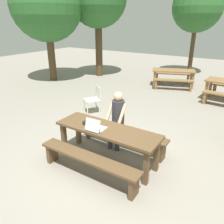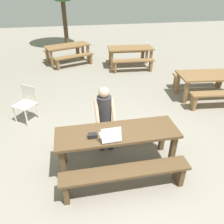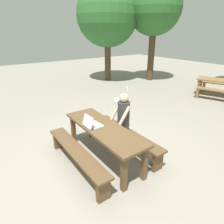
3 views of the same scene
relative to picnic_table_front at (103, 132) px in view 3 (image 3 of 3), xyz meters
name	(u,v)px [view 3 (image 3 of 3)]	position (x,y,z in m)	size (l,w,h in m)	color
ground_plane	(104,157)	(0.00, 0.00, -0.63)	(30.00, 30.00, 0.00)	gray
picnic_table_front	(103,132)	(0.00, 0.00, 0.00)	(2.13, 0.67, 0.74)	brown
bench_near	(76,154)	(0.00, -0.62, -0.28)	(2.07, 0.30, 0.44)	brown
bench_far	(127,135)	(0.00, 0.62, -0.28)	(2.07, 0.30, 0.44)	brown
laptop	(92,124)	(-0.16, -0.17, 0.17)	(0.34, 0.33, 0.25)	silver
small_pouch	(89,119)	(-0.44, -0.08, 0.15)	(0.15, 0.09, 0.07)	black
person_seated	(122,118)	(-0.13, 0.58, 0.12)	(0.38, 0.39, 1.30)	#333847
plastic_chair	(123,99)	(-1.81, 1.96, -0.17)	(0.62, 0.62, 0.84)	silver
picnic_table_mid	(221,83)	(-0.76, 6.24, -0.03)	(1.91, 1.30, 0.71)	olive
bench_mid_south	(218,93)	(-0.53, 5.65, -0.30)	(1.60, 0.84, 0.44)	olive
bench_mid_north	(221,86)	(-0.98, 6.83, -0.30)	(1.60, 0.84, 0.44)	olive
tree_left	(155,8)	(-4.65, 6.17, 2.99)	(2.71, 2.71, 5.00)	#4C3823
tree_right	(107,15)	(-5.98, 4.21, 2.65)	(3.11, 3.11, 4.85)	#4C3823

